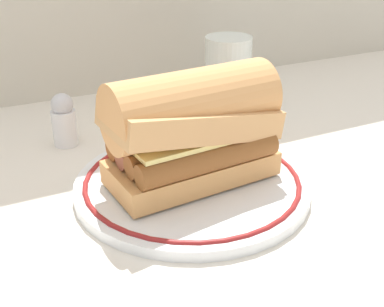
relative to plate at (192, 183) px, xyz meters
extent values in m
plane|color=silver|center=(-0.03, -0.04, -0.01)|extent=(1.50, 1.50, 0.00)
cylinder|color=white|center=(0.00, 0.00, 0.00)|extent=(0.26, 0.26, 0.01)
torus|color=maroon|center=(0.00, 0.00, 0.00)|extent=(0.24, 0.24, 0.01)
cube|color=tan|center=(0.00, 0.00, 0.02)|extent=(0.19, 0.10, 0.03)
cylinder|color=brown|center=(0.00, -0.04, 0.05)|extent=(0.16, 0.04, 0.03)
cylinder|color=brown|center=(0.00, -0.01, 0.05)|extent=(0.16, 0.04, 0.03)
cylinder|color=brown|center=(0.00, 0.01, 0.05)|extent=(0.16, 0.04, 0.03)
cylinder|color=brown|center=(0.00, 0.04, 0.05)|extent=(0.16, 0.04, 0.03)
cube|color=#EAD67A|center=(0.00, 0.00, 0.06)|extent=(0.15, 0.09, 0.01)
cube|color=tan|center=(0.00, 0.00, 0.08)|extent=(0.19, 0.10, 0.06)
cylinder|color=tan|center=(0.00, 0.00, 0.09)|extent=(0.19, 0.09, 0.07)
cylinder|color=silver|center=(0.16, 0.21, 0.05)|extent=(0.07, 0.07, 0.11)
cylinder|color=gold|center=(0.16, 0.21, 0.01)|extent=(0.06, 0.06, 0.04)
cylinder|color=white|center=(-0.10, 0.18, 0.02)|extent=(0.03, 0.03, 0.05)
sphere|color=silver|center=(-0.10, 0.18, 0.05)|extent=(0.03, 0.03, 0.03)
camera|label=1|loc=(-0.21, -0.44, 0.28)|focal=47.03mm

